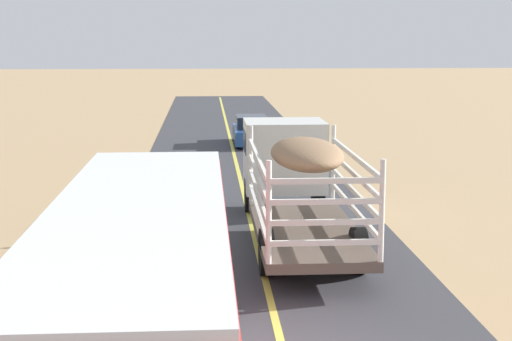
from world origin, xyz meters
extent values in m
cube|color=silver|center=(1.15, 12.15, 1.82)|extent=(2.50, 2.20, 2.20)
cube|color=#192333|center=(1.15, 12.15, 2.27)|extent=(2.53, 1.54, 0.70)
cube|color=brown|center=(1.15, 6.75, 0.72)|extent=(2.50, 6.40, 0.24)
cylinder|color=silver|center=(-0.04, 9.89, 1.94)|extent=(0.12, 0.12, 2.20)
cylinder|color=silver|center=(2.34, 9.89, 1.94)|extent=(0.12, 0.12, 2.20)
cylinder|color=silver|center=(-0.04, 3.61, 1.94)|extent=(0.12, 0.12, 2.20)
cylinder|color=silver|center=(2.34, 3.61, 1.94)|extent=(0.12, 0.12, 2.20)
cube|color=silver|center=(-0.06, 6.75, 1.28)|extent=(0.08, 6.30, 0.12)
cube|color=silver|center=(2.36, 6.75, 1.28)|extent=(0.08, 6.30, 0.12)
cube|color=silver|center=(1.15, 3.59, 1.28)|extent=(2.40, 0.08, 0.12)
cube|color=silver|center=(-0.06, 6.75, 1.72)|extent=(0.08, 6.30, 0.12)
cube|color=silver|center=(2.36, 6.75, 1.72)|extent=(0.08, 6.30, 0.12)
cube|color=silver|center=(1.15, 3.59, 1.72)|extent=(2.40, 0.08, 0.12)
cube|color=silver|center=(-0.06, 6.75, 2.16)|extent=(0.08, 6.30, 0.12)
cube|color=silver|center=(2.36, 6.75, 2.16)|extent=(0.08, 6.30, 0.12)
cube|color=silver|center=(1.15, 3.59, 2.16)|extent=(2.40, 0.08, 0.12)
cube|color=silver|center=(-0.06, 6.75, 2.60)|extent=(0.08, 6.30, 0.12)
cube|color=silver|center=(2.36, 6.75, 2.60)|extent=(0.08, 6.30, 0.12)
cube|color=silver|center=(1.15, 3.59, 2.60)|extent=(2.40, 0.08, 0.12)
ellipsoid|color=#8C6B4C|center=(1.15, 6.75, 2.69)|extent=(1.75, 3.84, 0.70)
cylinder|color=black|center=(0.06, 12.15, 0.57)|extent=(0.32, 1.10, 1.10)
cylinder|color=black|center=(2.24, 12.15, 0.57)|extent=(0.32, 1.10, 1.10)
cylinder|color=black|center=(0.06, 5.47, 0.57)|extent=(0.32, 1.10, 1.10)
cylinder|color=black|center=(2.24, 5.47, 0.57)|extent=(0.32, 1.10, 1.10)
cube|color=red|center=(-2.31, -1.27, 1.72)|extent=(2.50, 10.00, 2.70)
cube|color=white|center=(-2.31, -1.27, 3.15)|extent=(2.45, 9.80, 0.16)
cube|color=#192333|center=(-2.31, -1.27, 2.19)|extent=(2.54, 9.20, 0.80)
cylinder|color=black|center=(-3.41, 1.98, 0.52)|extent=(0.30, 1.00, 1.00)
cylinder|color=black|center=(-1.21, 1.98, 0.52)|extent=(0.30, 1.00, 1.00)
cube|color=#264C8C|center=(1.03, 27.68, 0.53)|extent=(1.80, 4.40, 0.70)
cube|color=#192333|center=(1.03, 27.78, 1.18)|extent=(1.53, 2.20, 0.60)
cylinder|color=black|center=(0.24, 29.00, 0.35)|extent=(0.22, 0.66, 0.66)
cylinder|color=black|center=(1.82, 29.00, 0.35)|extent=(0.22, 0.66, 0.66)
cylinder|color=black|center=(0.24, 26.36, 0.35)|extent=(0.22, 0.66, 0.66)
cylinder|color=black|center=(1.82, 26.36, 0.35)|extent=(0.22, 0.66, 0.66)
camera|label=1|loc=(-1.34, -12.17, 5.58)|focal=54.87mm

